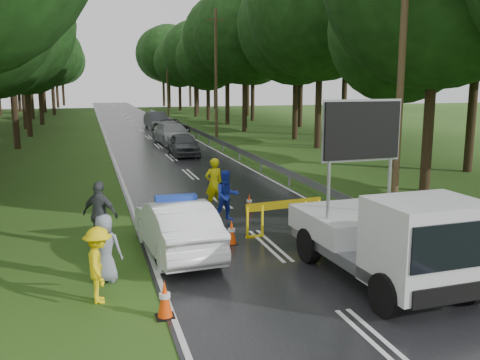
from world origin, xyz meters
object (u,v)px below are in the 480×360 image
object	(u,v)px
civilian	(227,196)
queue_car_fourth	(157,120)
barrier	(284,209)
queue_car_second	(173,134)
work_truck	(389,238)
queue_car_first	(183,144)
officer	(214,184)
police_sedan	(176,227)
queue_car_third	(172,128)

from	to	relation	value
civilian	queue_car_fourth	xyz separation A→B (m)	(2.21, 35.20, -0.06)
barrier	civilian	distance (m)	2.37
civilian	queue_car_second	distance (m)	21.91
work_truck	queue_car_first	world-z (taller)	work_truck
barrier	officer	size ratio (longest dim) A/B	1.35
civilian	queue_car_second	bearing A→B (deg)	80.92
police_sedan	queue_car_first	world-z (taller)	police_sedan
officer	queue_car_fourth	size ratio (longest dim) A/B	0.39
queue_car_first	queue_car_second	bearing A→B (deg)	87.79
police_sedan	officer	world-z (taller)	officer
queue_car_fourth	police_sedan	bearing A→B (deg)	-102.05
officer	queue_car_fourth	world-z (taller)	officer
officer	queue_car_second	distance (m)	20.20
work_truck	officer	world-z (taller)	work_truck
queue_car_second	queue_car_fourth	size ratio (longest dim) A/B	1.12
work_truck	queue_car_fourth	bearing A→B (deg)	86.86
police_sedan	queue_car_fourth	world-z (taller)	police_sedan
queue_car_fourth	work_truck	bearing A→B (deg)	-95.67
barrier	queue_car_first	size ratio (longest dim) A/B	0.62
civilian	queue_car_first	size ratio (longest dim) A/B	0.42
barrier	queue_car_second	world-z (taller)	queue_car_second
police_sedan	civilian	xyz separation A→B (m)	(2.17, 2.96, 0.11)
civilian	queue_car_second	xyz separation A→B (m)	(1.63, 21.85, -0.07)
police_sedan	queue_car_third	size ratio (longest dim) A/B	0.92
work_truck	barrier	world-z (taller)	work_truck
queue_car_third	barrier	bearing A→B (deg)	-95.80
police_sedan	barrier	world-z (taller)	police_sedan
barrier	queue_car_third	distance (m)	29.87
queue_car_second	queue_car_third	xyz separation A→B (m)	(0.86, 6.00, -0.09)
queue_car_second	queue_car_fourth	distance (m)	13.37
work_truck	barrier	size ratio (longest dim) A/B	2.09
barrier	queue_car_fourth	size ratio (longest dim) A/B	0.52
civilian	queue_car_first	bearing A→B (deg)	80.31
officer	queue_car_first	world-z (taller)	officer
queue_car_third	queue_car_second	bearing A→B (deg)	-101.59
queue_car_first	queue_car_second	world-z (taller)	queue_car_second
officer	queue_car_second	world-z (taller)	officer
police_sedan	barrier	distance (m)	3.56
police_sedan	officer	xyz separation A→B (m)	(2.13, 4.68, 0.20)
police_sedan	work_truck	world-z (taller)	work_truck
queue_car_second	queue_car_third	world-z (taller)	queue_car_second
queue_car_first	queue_car_third	distance (m)	12.05
barrier	queue_car_first	bearing A→B (deg)	82.04
work_truck	queue_car_third	distance (m)	34.32
work_truck	officer	size ratio (longest dim) A/B	2.82
work_truck	officer	bearing A→B (deg)	101.61
queue_car_first	queue_car_third	bearing A→B (deg)	85.03
queue_car_first	queue_car_second	xyz separation A→B (m)	(0.28, 6.00, 0.09)
police_sedan	civilian	size ratio (longest dim) A/B	2.68
police_sedan	queue_car_second	xyz separation A→B (m)	(3.80, 24.81, 0.04)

